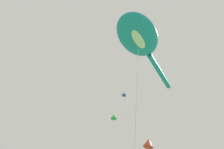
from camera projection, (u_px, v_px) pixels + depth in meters
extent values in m
ellipsoid|color=#1E8CBF|center=(138.00, 36.00, 17.60)|extent=(5.92, 5.46, 1.31)
cylinder|color=#1E8CBF|center=(160.00, 72.00, 20.47)|extent=(4.64, 3.25, 0.47)
ellipsoid|color=white|center=(138.00, 40.00, 17.18)|extent=(2.24, 1.85, 0.47)
cylinder|color=#B2B2B7|center=(135.00, 130.00, 11.98)|extent=(0.80, 2.54, 16.29)
cone|color=red|center=(149.00, 143.00, 24.67)|extent=(1.87, 1.77, 1.37)
cone|color=green|center=(114.00, 116.00, 32.17)|extent=(1.21, 1.22, 0.88)
cone|color=blue|center=(124.00, 94.00, 29.41)|extent=(0.96, 0.90, 0.72)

